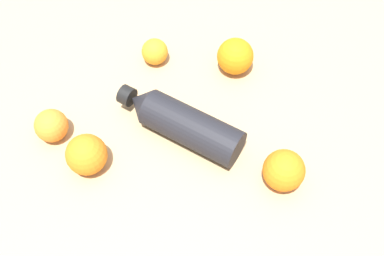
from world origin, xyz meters
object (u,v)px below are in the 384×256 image
orange_1 (235,56)px  orange_2 (155,52)px  orange_3 (87,155)px  water_bottle (181,123)px  orange_4 (51,126)px  orange_0 (284,170)px

orange_1 → orange_2: 0.19m
orange_2 → orange_3: orange_3 is taller
water_bottle → orange_4: bearing=31.7°
water_bottle → orange_3: orange_3 is taller
orange_2 → orange_3: 0.31m
orange_1 → orange_4: orange_1 is taller
orange_1 → orange_0: bearing=178.4°
orange_3 → orange_4: bearing=32.2°
orange_1 → orange_4: (-0.07, 0.42, -0.01)m
water_bottle → orange_2: bearing=-41.8°
orange_3 → orange_4: 0.11m
water_bottle → orange_1: orange_1 is taller
orange_1 → orange_3: size_ratio=1.01×
orange_1 → orange_4: 0.43m
orange_1 → orange_2: bearing=65.9°
water_bottle → orange_0: orange_0 is taller
water_bottle → orange_1: 0.22m
water_bottle → orange_0: (-0.16, -0.16, 0.00)m
orange_2 → water_bottle: bearing=-179.2°
orange_0 → orange_3: (0.14, 0.36, 0.00)m
orange_0 → orange_3: same height
orange_0 → orange_2: orange_0 is taller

